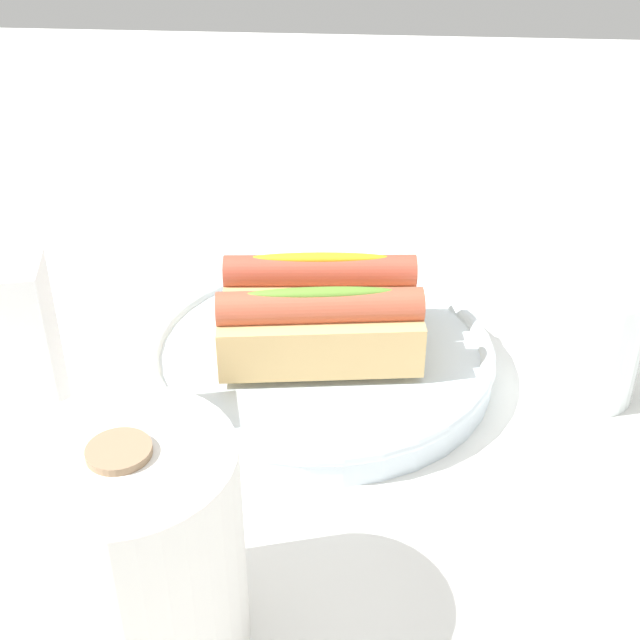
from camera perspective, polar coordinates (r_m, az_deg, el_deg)
ground_plane at (r=0.66m, az=1.21°, el=-4.08°), size 2.40×2.40×0.00m
serving_bowl at (r=0.66m, az=-0.00°, el=-2.48°), size 0.27×0.27×0.03m
hotdog_front at (r=0.66m, az=-0.00°, el=1.81°), size 0.15×0.06×0.06m
hotdog_back at (r=0.62m, az=0.00°, el=-0.71°), size 0.16×0.07×0.06m
water_glass at (r=0.66m, az=18.25°, el=-2.14°), size 0.07×0.07×0.09m
paper_towel_roll at (r=0.45m, az=-12.47°, el=-15.31°), size 0.11×0.11×0.13m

